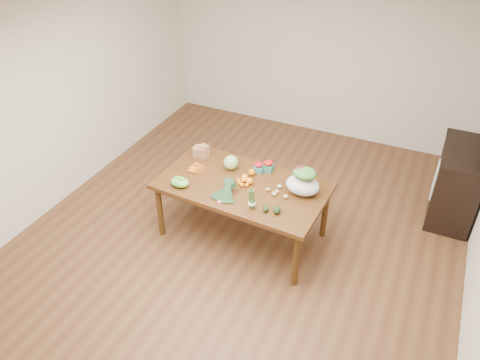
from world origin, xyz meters
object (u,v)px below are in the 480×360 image
at_px(dining_table, 242,210).
at_px(cabbage, 231,163).
at_px(mandarin_cluster, 243,181).
at_px(salad_bag, 303,182).
at_px(cabinet, 457,183).
at_px(paper_bag, 201,151).
at_px(asparagus_bundle, 252,199).
at_px(kale_bunch, 224,192).

bearing_deg(dining_table, cabbage, 141.07).
bearing_deg(mandarin_cluster, salad_bag, 9.84).
bearing_deg(cabbage, dining_table, -42.00).
bearing_deg(mandarin_cluster, dining_table, -135.52).
relative_size(dining_table, salad_bag, 5.04).
height_order(cabinet, salad_bag, salad_bag).
xyz_separation_m(paper_bag, asparagus_bundle, (0.99, -0.68, 0.05)).
height_order(paper_bag, kale_bunch, kale_bunch).
distance_m(cabinet, salad_bag, 2.13).
distance_m(dining_table, salad_bag, 0.85).
bearing_deg(cabinet, paper_bag, -158.33).
bearing_deg(mandarin_cluster, cabbage, 140.01).
bearing_deg(salad_bag, kale_bunch, -149.40).
bearing_deg(cabbage, mandarin_cluster, -39.99).
distance_m(dining_table, paper_bag, 0.91).
relative_size(mandarin_cluster, salad_bag, 0.48).
bearing_deg(kale_bunch, dining_table, 79.99).
distance_m(dining_table, asparagus_bundle, 0.67).
distance_m(cabinet, mandarin_cluster, 2.70).
bearing_deg(cabbage, paper_bag, 168.25).
height_order(dining_table, paper_bag, paper_bag).
distance_m(cabinet, cabbage, 2.82).
height_order(dining_table, salad_bag, salad_bag).
bearing_deg(cabinet, salad_bag, -138.79).
xyz_separation_m(cabinet, paper_bag, (-2.95, -1.17, 0.36)).
relative_size(cabinet, kale_bunch, 2.55).
bearing_deg(paper_bag, cabbage, -11.75).
xyz_separation_m(paper_bag, cabbage, (0.46, -0.10, 0.01)).
relative_size(dining_table, cabinet, 1.86).
distance_m(mandarin_cluster, salad_bag, 0.67).
height_order(mandarin_cluster, kale_bunch, kale_bunch).
relative_size(kale_bunch, salad_bag, 1.06).
xyz_separation_m(cabbage, asparagus_bundle, (0.53, -0.59, 0.04)).
relative_size(cabinet, cabbage, 5.88).
xyz_separation_m(kale_bunch, asparagus_bundle, (0.35, -0.04, 0.05)).
distance_m(paper_bag, salad_bag, 1.40).
height_order(dining_table, mandarin_cluster, mandarin_cluster).
bearing_deg(asparagus_bundle, mandarin_cluster, 128.80).
bearing_deg(asparagus_bundle, salad_bag, 53.82).
relative_size(paper_bag, asparagus_bundle, 0.87).
distance_m(asparagus_bundle, salad_bag, 0.62).
xyz_separation_m(cabinet, asparagus_bundle, (-1.96, -1.86, 0.40)).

